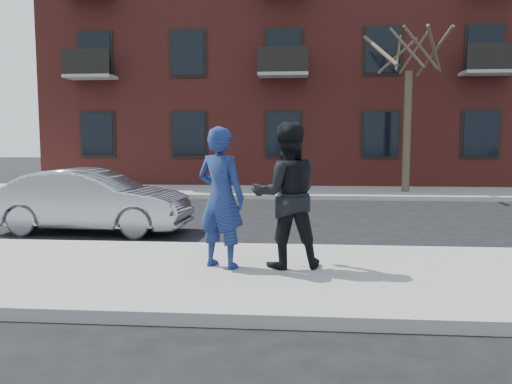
# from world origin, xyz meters

# --- Properties ---
(ground) EXTENTS (100.00, 100.00, 0.00)m
(ground) POSITION_xyz_m (0.00, 0.00, 0.00)
(ground) COLOR black
(ground) RESTS_ON ground
(near_sidewalk) EXTENTS (50.00, 3.50, 0.15)m
(near_sidewalk) POSITION_xyz_m (0.00, -0.25, 0.07)
(near_sidewalk) COLOR gray
(near_sidewalk) RESTS_ON ground
(near_curb) EXTENTS (50.00, 0.10, 0.15)m
(near_curb) POSITION_xyz_m (0.00, 1.55, 0.07)
(near_curb) COLOR #999691
(near_curb) RESTS_ON ground
(far_sidewalk) EXTENTS (50.00, 3.50, 0.15)m
(far_sidewalk) POSITION_xyz_m (0.00, 11.25, 0.07)
(far_sidewalk) COLOR gray
(far_sidewalk) RESTS_ON ground
(far_curb) EXTENTS (50.00, 0.10, 0.15)m
(far_curb) POSITION_xyz_m (0.00, 9.45, 0.07)
(far_curb) COLOR #999691
(far_curb) RESTS_ON ground
(apartment_building) EXTENTS (24.30, 10.30, 12.30)m
(apartment_building) POSITION_xyz_m (2.00, 18.00, 6.16)
(apartment_building) COLOR maroon
(apartment_building) RESTS_ON ground
(street_tree) EXTENTS (3.60, 3.60, 6.80)m
(street_tree) POSITION_xyz_m (4.50, 11.00, 5.52)
(street_tree) COLOR #3D2F24
(street_tree) RESTS_ON far_sidewalk
(silver_sedan) EXTENTS (4.14, 1.60, 1.35)m
(silver_sedan) POSITION_xyz_m (-3.67, 3.20, 0.67)
(silver_sedan) COLOR #999BA3
(silver_sedan) RESTS_ON ground
(man_hoodie) EXTENTS (0.86, 0.73, 1.99)m
(man_hoodie) POSITION_xyz_m (-0.42, -0.06, 1.15)
(man_hoodie) COLOR navy
(man_hoodie) RESTS_ON near_sidewalk
(man_peacoat) EXTENTS (1.13, 0.96, 2.05)m
(man_peacoat) POSITION_xyz_m (0.51, 0.03, 1.18)
(man_peacoat) COLOR black
(man_peacoat) RESTS_ON near_sidewalk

